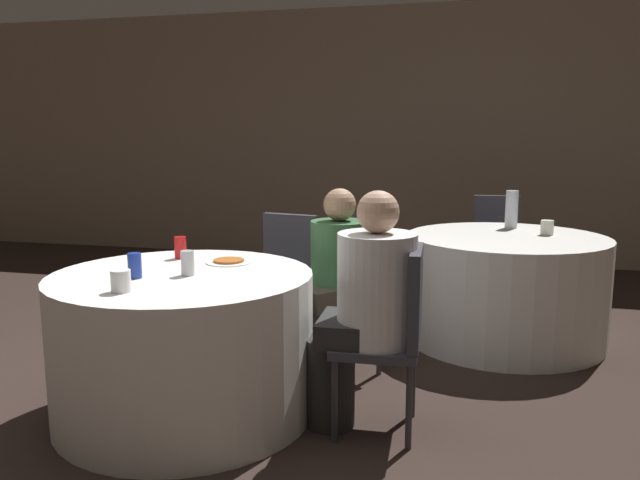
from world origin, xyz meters
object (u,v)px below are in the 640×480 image
(pizza_plate_near, at_px, (229,261))
(soda_can_blue, at_px, (135,266))
(table_far, at_px, (504,288))
(chair_near_east, at_px, (396,324))
(chair_near_north, at_px, (284,271))
(chair_far_north, at_px, (496,239))
(person_white_shirt, at_px, (364,309))
(person_green_jacket, at_px, (330,283))
(soda_can_red, at_px, (180,248))
(chair_near_northeast, at_px, (352,284))
(soda_can_silver, at_px, (188,263))
(table_near, at_px, (184,344))
(bottle_far, at_px, (512,209))
(chair_far_west, at_px, (354,254))

(pizza_plate_near, distance_m, soda_can_blue, 0.54)
(table_far, xyz_separation_m, pizza_plate_near, (-1.51, -1.30, 0.37))
(table_far, relative_size, chair_near_east, 1.52)
(chair_near_east, distance_m, chair_near_north, 1.31)
(chair_near_north, height_order, chair_far_north, same)
(person_white_shirt, distance_m, person_green_jacket, 0.70)
(soda_can_red, xyz_separation_m, soda_can_blue, (0.01, -0.50, 0.00))
(person_green_jacket, bearing_deg, chair_near_northeast, -90.00)
(person_white_shirt, bearing_deg, pizza_plate_near, 68.67)
(chair_near_east, height_order, soda_can_silver, chair_near_east)
(chair_near_east, xyz_separation_m, pizza_plate_near, (-0.94, 0.26, 0.20))
(table_far, xyz_separation_m, chair_far_north, (-0.03, 1.09, 0.17))
(table_near, relative_size, chair_near_northeast, 1.46)
(soda_can_blue, bearing_deg, table_far, 44.05)
(pizza_plate_near, xyz_separation_m, soda_can_red, (-0.31, 0.05, 0.05))
(chair_far_north, bearing_deg, bottle_far, 94.55)
(chair_far_north, height_order, pizza_plate_near, chair_far_north)
(chair_far_west, distance_m, pizza_plate_near, 1.51)
(chair_near_northeast, bearing_deg, chair_near_north, 15.20)
(chair_near_east, relative_size, soda_can_silver, 7.33)
(person_green_jacket, bearing_deg, bottle_far, -87.19)
(table_near, bearing_deg, chair_far_west, 72.48)
(chair_near_northeast, xyz_separation_m, bottle_far, (0.97, 1.20, 0.34))
(table_far, height_order, chair_near_north, chair_near_north)
(table_far, bearing_deg, table_near, -135.54)
(chair_near_northeast, distance_m, soda_can_silver, 1.09)
(chair_far_north, bearing_deg, person_white_shirt, 73.92)
(person_white_shirt, relative_size, bottle_far, 4.18)
(chair_near_north, height_order, soda_can_silver, chair_near_north)
(person_green_jacket, relative_size, bottle_far, 3.99)
(soda_can_silver, bearing_deg, chair_far_west, 74.19)
(chair_near_north, xyz_separation_m, soda_can_red, (-0.39, -0.69, 0.26))
(soda_can_silver, distance_m, soda_can_blue, 0.25)
(table_near, height_order, soda_can_blue, soda_can_blue)
(table_far, distance_m, person_white_shirt, 1.74)
(person_white_shirt, relative_size, soda_can_red, 9.49)
(chair_near_east, distance_m, soda_can_blue, 1.28)
(chair_far_west, distance_m, soda_can_red, 1.58)
(chair_near_north, relative_size, person_green_jacket, 0.81)
(chair_far_north, height_order, person_white_shirt, person_white_shirt)
(chair_far_west, bearing_deg, pizza_plate_near, -9.32)
(chair_near_east, relative_size, soda_can_red, 7.33)
(table_near, height_order, chair_near_northeast, chair_near_northeast)
(bottle_far, bearing_deg, person_white_shirt, -111.42)
(bottle_far, bearing_deg, chair_near_east, -107.47)
(chair_far_west, distance_m, chair_far_north, 1.43)
(soda_can_silver, height_order, soda_can_red, same)
(chair_near_north, relative_size, pizza_plate_near, 3.60)
(table_far, bearing_deg, chair_near_northeast, -138.70)
(pizza_plate_near, xyz_separation_m, soda_can_blue, (-0.30, -0.45, 0.05))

